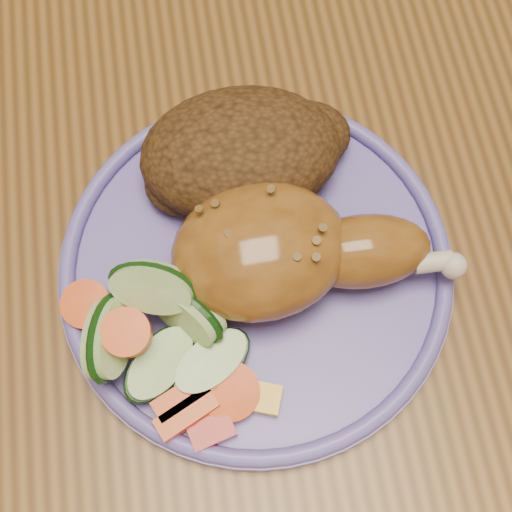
# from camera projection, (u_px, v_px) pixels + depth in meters

# --- Properties ---
(ground) EXTENTS (4.00, 4.00, 0.00)m
(ground) POSITION_uv_depth(u_px,v_px,m) (283.00, 395.00, 1.17)
(ground) COLOR #4F341B
(ground) RESTS_ON ground
(dining_table) EXTENTS (0.90, 1.40, 0.75)m
(dining_table) POSITION_uv_depth(u_px,v_px,m) (314.00, 232.00, 0.55)
(dining_table) COLOR brown
(dining_table) RESTS_ON ground
(plate) EXTENTS (0.24, 0.24, 0.01)m
(plate) POSITION_uv_depth(u_px,v_px,m) (256.00, 269.00, 0.44)
(plate) COLOR #6458B4
(plate) RESTS_ON dining_table
(plate_rim) EXTENTS (0.24, 0.24, 0.01)m
(plate_rim) POSITION_uv_depth(u_px,v_px,m) (256.00, 262.00, 0.43)
(plate_rim) COLOR #6458B4
(plate_rim) RESTS_ON plate
(chicken_leg) EXTENTS (0.17, 0.09, 0.06)m
(chicken_leg) POSITION_uv_depth(u_px,v_px,m) (286.00, 251.00, 0.41)
(chicken_leg) COLOR brown
(chicken_leg) RESTS_ON plate
(rice_pilaf) EXTENTS (0.13, 0.09, 0.05)m
(rice_pilaf) POSITION_uv_depth(u_px,v_px,m) (245.00, 153.00, 0.44)
(rice_pilaf) COLOR #462B11
(rice_pilaf) RESTS_ON plate
(vegetable_pile) EXTENTS (0.12, 0.12, 0.06)m
(vegetable_pile) POSITION_uv_depth(u_px,v_px,m) (168.00, 341.00, 0.40)
(vegetable_pile) COLOR #A50A05
(vegetable_pile) RESTS_ON plate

